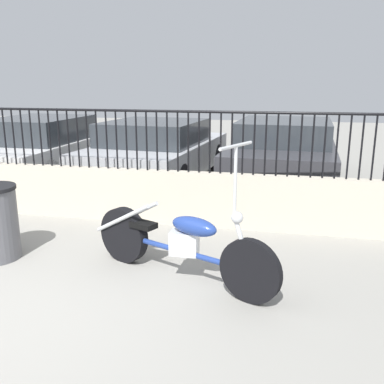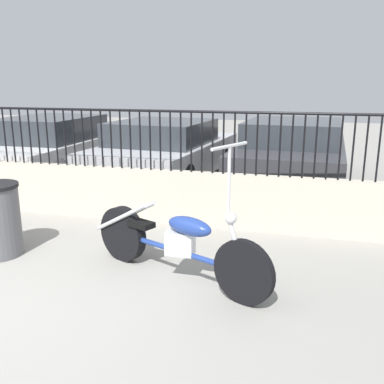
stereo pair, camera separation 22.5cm
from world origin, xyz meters
TOP-DOWN VIEW (x-y plane):
  - low_wall at (0.00, 2.78)m, footprint 8.30×0.18m
  - fence_railing at (-0.00, 2.78)m, footprint 8.30×0.04m
  - motorcycle_blue at (1.33, 1.10)m, footprint 2.11×1.04m
  - car_white at (-2.55, 5.20)m, footprint 1.80×4.37m
  - car_silver at (-0.09, 5.22)m, footprint 2.22×4.06m
  - car_dark_grey at (2.38, 5.68)m, footprint 2.10×4.45m

SIDE VIEW (x-z plane):
  - low_wall at x=0.00m, z-range 0.00..0.76m
  - motorcycle_blue at x=1.33m, z-range -0.34..1.12m
  - car_silver at x=-0.09m, z-range 0.02..1.26m
  - car_white at x=-2.55m, z-range 0.01..1.28m
  - car_dark_grey at x=2.38m, z-range 0.02..1.28m
  - fence_railing at x=0.00m, z-range 0.87..1.72m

